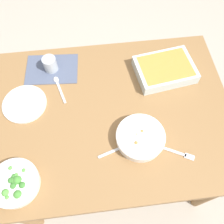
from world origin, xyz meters
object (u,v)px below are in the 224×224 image
object	(u,v)px
broccoli_bowl	(15,183)
spoon_spare	(59,86)
drink_cup	(50,65)
side_plate	(25,104)
spoon_by_stew	(121,148)
stew_bowl	(140,137)
baking_dish	(165,69)
fork_on_table	(178,153)
spoon_by_broccoli	(11,177)

from	to	relation	value
broccoli_bowl	spoon_spare	distance (m)	0.52
broccoli_bowl	spoon_spare	xyz separation A→B (m)	(0.18, 0.49, -0.03)
drink_cup	side_plate	xyz separation A→B (m)	(-0.14, -0.21, -0.03)
side_plate	drink_cup	bearing A→B (deg)	56.61
side_plate	spoon_by_stew	size ratio (longest dim) A/B	1.27
stew_bowl	side_plate	world-z (taller)	stew_bowl
spoon_by_stew	baking_dish	bearing A→B (deg)	53.87
spoon_by_stew	fork_on_table	xyz separation A→B (m)	(0.25, -0.06, -0.00)
broccoli_bowl	baking_dish	xyz separation A→B (m)	(0.75, 0.51, 0.00)
spoon_spare	spoon_by_broccoli	bearing A→B (deg)	-115.05
spoon_spare	fork_on_table	xyz separation A→B (m)	(0.53, -0.43, -0.00)
baking_dish	side_plate	xyz separation A→B (m)	(-0.74, -0.11, -0.03)
spoon_by_stew	spoon_by_broccoli	xyz separation A→B (m)	(-0.49, -0.08, 0.00)
spoon_spare	fork_on_table	distance (m)	0.69
spoon_spare	fork_on_table	bearing A→B (deg)	-39.02
stew_bowl	baking_dish	xyz separation A→B (m)	(0.20, 0.37, 0.00)
baking_dish	side_plate	bearing A→B (deg)	-171.62
stew_bowl	broccoli_bowl	size ratio (longest dim) A/B	1.08
broccoli_bowl	fork_on_table	xyz separation A→B (m)	(0.72, 0.06, -0.03)
broccoli_bowl	drink_cup	size ratio (longest dim) A/B	2.45
spoon_by_stew	spoon_by_broccoli	bearing A→B (deg)	-171.22
spoon_by_stew	drink_cup	bearing A→B (deg)	122.41
stew_bowl	spoon_spare	xyz separation A→B (m)	(-0.37, 0.35, -0.03)
baking_dish	spoon_by_stew	xyz separation A→B (m)	(-0.29, -0.40, -0.03)
stew_bowl	fork_on_table	size ratio (longest dim) A/B	1.36
broccoli_bowl	spoon_spare	bearing A→B (deg)	69.29
stew_bowl	baking_dish	world-z (taller)	same
stew_bowl	spoon_spare	bearing A→B (deg)	136.78
spoon_by_broccoli	stew_bowl	bearing A→B (deg)	10.14
side_plate	spoon_by_broccoli	bearing A→B (deg)	-96.40
fork_on_table	side_plate	bearing A→B (deg)	154.11
spoon_by_broccoli	spoon_by_stew	bearing A→B (deg)	8.78
baking_dish	spoon_by_broccoli	size ratio (longest dim) A/B	2.20
drink_cup	spoon_by_stew	bearing A→B (deg)	-57.59
side_plate	stew_bowl	bearing A→B (deg)	-25.48
spoon_by_broccoli	spoon_spare	xyz separation A→B (m)	(0.21, 0.45, 0.00)
stew_bowl	spoon_spare	distance (m)	0.51
spoon_by_broccoli	fork_on_table	size ratio (longest dim) A/B	0.90
spoon_by_broccoli	spoon_spare	distance (m)	0.50
broccoli_bowl	side_plate	xyz separation A→B (m)	(0.01, 0.40, -0.02)
spoon_by_stew	spoon_by_broccoli	distance (m)	0.50
stew_bowl	side_plate	distance (m)	0.60
stew_bowl	broccoli_bowl	xyz separation A→B (m)	(-0.56, -0.14, -0.00)
broccoli_bowl	drink_cup	xyz separation A→B (m)	(0.15, 0.60, 0.01)
drink_cup	side_plate	bearing A→B (deg)	-123.39
baking_dish	side_plate	size ratio (longest dim) A/B	1.49
broccoli_bowl	spoon_by_stew	world-z (taller)	broccoli_bowl
baking_dish	spoon_by_broccoli	xyz separation A→B (m)	(-0.78, -0.47, -0.03)
broccoli_bowl	drink_cup	world-z (taller)	drink_cup
fork_on_table	spoon_by_stew	bearing A→B (deg)	167.79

